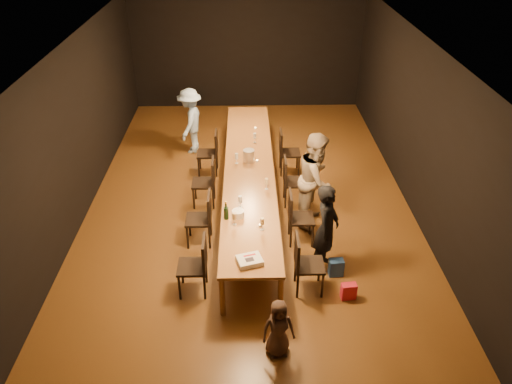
{
  "coord_description": "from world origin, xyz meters",
  "views": [
    {
      "loc": [
        -0.05,
        -8.0,
        5.11
      ],
      "look_at": [
        0.1,
        -1.24,
        1.0
      ],
      "focal_mm": 35.0,
      "sensor_mm": 36.0,
      "label": 1
    }
  ],
  "objects_px": {
    "chair_right_1": "(301,218)",
    "chair_right_0": "(310,264)",
    "child": "(278,328)",
    "chair_left_2": "(203,182)",
    "ice_bucket": "(249,156)",
    "chair_right_3": "(290,152)",
    "table": "(249,171)",
    "woman_birthday": "(326,228)",
    "chair_left_3": "(207,153)",
    "woman_tan": "(316,179)",
    "chair_left_0": "(192,266)",
    "man_blue": "(190,121)",
    "chair_left_1": "(198,219)",
    "chair_right_2": "(295,181)",
    "champagne_bottle": "(226,210)",
    "birthday_cake": "(250,260)",
    "plate_stack": "(238,214)"
  },
  "relations": [
    {
      "from": "chair_right_3",
      "to": "chair_left_1",
      "type": "relative_size",
      "value": 1.0
    },
    {
      "from": "chair_left_2",
      "to": "chair_left_3",
      "type": "distance_m",
      "value": 1.2
    },
    {
      "from": "chair_left_2",
      "to": "woman_tan",
      "type": "distance_m",
      "value": 2.12
    },
    {
      "from": "chair_right_3",
      "to": "woman_birthday",
      "type": "distance_m",
      "value": 3.11
    },
    {
      "from": "chair_right_0",
      "to": "chair_right_3",
      "type": "relative_size",
      "value": 1.0
    },
    {
      "from": "chair_left_1",
      "to": "man_blue",
      "type": "xyz_separation_m",
      "value": [
        -0.42,
        3.44,
        0.27
      ]
    },
    {
      "from": "chair_right_3",
      "to": "table",
      "type": "bearing_deg",
      "value": -35.31
    },
    {
      "from": "woman_birthday",
      "to": "man_blue",
      "type": "xyz_separation_m",
      "value": [
        -2.42,
        4.12,
        -0.0
      ]
    },
    {
      "from": "chair_left_3",
      "to": "woman_tan",
      "type": "height_order",
      "value": "woman_tan"
    },
    {
      "from": "woman_birthday",
      "to": "birthday_cake",
      "type": "distance_m",
      "value": 1.42
    },
    {
      "from": "chair_left_0",
      "to": "chair_left_2",
      "type": "distance_m",
      "value": 2.4
    },
    {
      "from": "chair_left_3",
      "to": "child",
      "type": "relative_size",
      "value": 1.1
    },
    {
      "from": "chair_right_2",
      "to": "chair_right_3",
      "type": "xyz_separation_m",
      "value": [
        0.0,
        1.2,
        0.0
      ]
    },
    {
      "from": "chair_right_2",
      "to": "ice_bucket",
      "type": "xyz_separation_m",
      "value": [
        -0.85,
        0.27,
        0.4
      ]
    },
    {
      "from": "woman_tan",
      "to": "champagne_bottle",
      "type": "height_order",
      "value": "woman_tan"
    },
    {
      "from": "chair_right_3",
      "to": "ice_bucket",
      "type": "xyz_separation_m",
      "value": [
        -0.85,
        -0.93,
        0.4
      ]
    },
    {
      "from": "child",
      "to": "chair_left_1",
      "type": "bearing_deg",
      "value": 106.9
    },
    {
      "from": "man_blue",
      "to": "plate_stack",
      "type": "height_order",
      "value": "man_blue"
    },
    {
      "from": "chair_right_0",
      "to": "chair_right_2",
      "type": "distance_m",
      "value": 2.4
    },
    {
      "from": "chair_right_2",
      "to": "birthday_cake",
      "type": "bearing_deg",
      "value": -17.93
    },
    {
      "from": "child",
      "to": "chair_right_1",
      "type": "bearing_deg",
      "value": 68.15
    },
    {
      "from": "chair_right_0",
      "to": "champagne_bottle",
      "type": "xyz_separation_m",
      "value": [
        -1.22,
        0.78,
        0.44
      ]
    },
    {
      "from": "chair_left_0",
      "to": "child",
      "type": "bearing_deg",
      "value": -135.0
    },
    {
      "from": "chair_left_2",
      "to": "woman_birthday",
      "type": "height_order",
      "value": "woman_birthday"
    },
    {
      "from": "chair_left_3",
      "to": "champagne_bottle",
      "type": "xyz_separation_m",
      "value": [
        0.48,
        -2.82,
        0.44
      ]
    },
    {
      "from": "chair_left_3",
      "to": "ice_bucket",
      "type": "distance_m",
      "value": 1.32
    },
    {
      "from": "chair_left_3",
      "to": "chair_right_0",
      "type": "bearing_deg",
      "value": -154.72
    },
    {
      "from": "chair_left_3",
      "to": "woman_tan",
      "type": "xyz_separation_m",
      "value": [
        2.0,
        -1.8,
        0.39
      ]
    },
    {
      "from": "woman_tan",
      "to": "plate_stack",
      "type": "distance_m",
      "value": 1.65
    },
    {
      "from": "chair_left_0",
      "to": "plate_stack",
      "type": "relative_size",
      "value": 4.81
    },
    {
      "from": "chair_right_1",
      "to": "ice_bucket",
      "type": "bearing_deg",
      "value": -149.95
    },
    {
      "from": "chair_left_1",
      "to": "chair_left_3",
      "type": "distance_m",
      "value": 2.4
    },
    {
      "from": "chair_left_3",
      "to": "chair_left_0",
      "type": "bearing_deg",
      "value": -180.0
    },
    {
      "from": "chair_right_3",
      "to": "ice_bucket",
      "type": "relative_size",
      "value": 3.97
    },
    {
      "from": "table",
      "to": "birthday_cake",
      "type": "xyz_separation_m",
      "value": [
        -0.02,
        -2.69,
        0.09
      ]
    },
    {
      "from": "table",
      "to": "child",
      "type": "relative_size",
      "value": 7.07
    },
    {
      "from": "chair_left_0",
      "to": "chair_right_0",
      "type": "bearing_deg",
      "value": -90.0
    },
    {
      "from": "man_blue",
      "to": "chair_left_3",
      "type": "bearing_deg",
      "value": 33.24
    },
    {
      "from": "child",
      "to": "chair_left_2",
      "type": "bearing_deg",
      "value": 98.77
    },
    {
      "from": "chair_right_1",
      "to": "chair_right_0",
      "type": "bearing_deg",
      "value": -0.0
    },
    {
      "from": "chair_right_1",
      "to": "man_blue",
      "type": "xyz_separation_m",
      "value": [
        -2.12,
        3.44,
        0.27
      ]
    },
    {
      "from": "chair_left_0",
      "to": "man_blue",
      "type": "bearing_deg",
      "value": 5.22
    },
    {
      "from": "child",
      "to": "birthday_cake",
      "type": "bearing_deg",
      "value": 101.91
    },
    {
      "from": "child",
      "to": "champagne_bottle",
      "type": "height_order",
      "value": "champagne_bottle"
    },
    {
      "from": "chair_left_1",
      "to": "child",
      "type": "relative_size",
      "value": 1.1
    },
    {
      "from": "chair_right_1",
      "to": "child",
      "type": "height_order",
      "value": "chair_right_1"
    },
    {
      "from": "plate_stack",
      "to": "chair_right_1",
      "type": "bearing_deg",
      "value": 19.32
    },
    {
      "from": "chair_left_3",
      "to": "man_blue",
      "type": "xyz_separation_m",
      "value": [
        -0.42,
        1.04,
        0.27
      ]
    },
    {
      "from": "chair_left_3",
      "to": "birthday_cake",
      "type": "xyz_separation_m",
      "value": [
        0.83,
        -3.89,
        0.32
      ]
    },
    {
      "from": "table",
      "to": "chair_left_3",
      "type": "relative_size",
      "value": 6.45
    }
  ]
}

